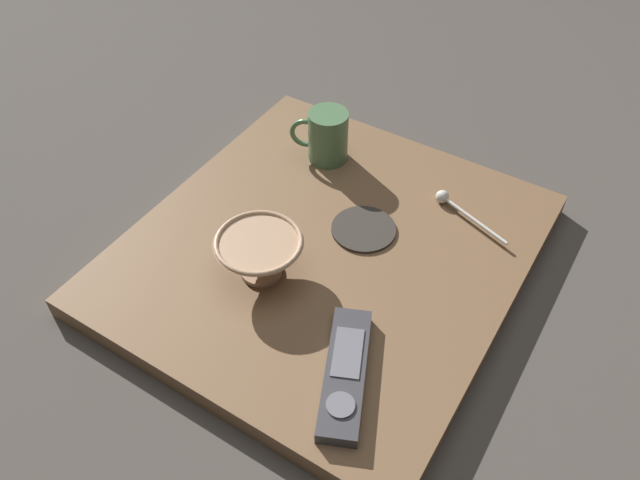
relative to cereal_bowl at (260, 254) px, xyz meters
name	(u,v)px	position (x,y,z in m)	size (l,w,h in m)	color
ground_plane	(327,260)	(-0.05, -0.10, -0.08)	(6.00, 6.00, 0.00)	#47423D
table	(327,252)	(-0.05, -0.10, -0.06)	(0.59, 0.63, 0.04)	brown
cereal_bowl	(260,254)	(0.00, 0.00, 0.00)	(0.13, 0.13, 0.07)	tan
coffee_mug	(327,136)	(0.06, -0.29, 0.01)	(0.10, 0.07, 0.10)	#4C724C
teaspoon	(451,203)	(-0.19, -0.28, -0.03)	(0.15, 0.06, 0.02)	silver
tv_remote_near	(345,373)	(-0.20, 0.09, -0.03)	(0.13, 0.20, 0.02)	#38383D
drink_coaster	(364,229)	(-0.09, -0.16, -0.04)	(0.11, 0.11, 0.01)	#332D28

